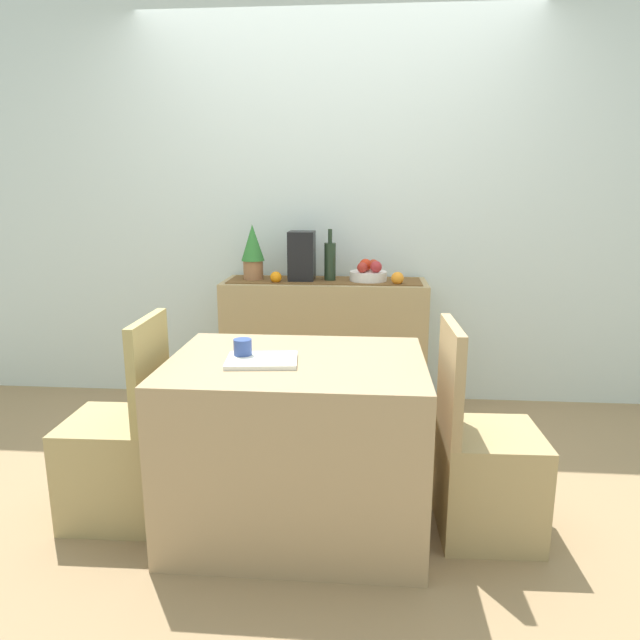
{
  "coord_description": "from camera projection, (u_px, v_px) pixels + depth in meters",
  "views": [
    {
      "loc": [
        0.22,
        -2.64,
        1.42
      ],
      "look_at": [
        -0.03,
        0.38,
        0.72
      ],
      "focal_mm": 32.11,
      "sensor_mm": 36.0,
      "label": 1
    }
  ],
  "objects": [
    {
      "name": "table_runner",
      "position": [
        325.0,
        280.0,
        3.6
      ],
      "size": [
        1.2,
        0.32,
        0.01
      ],
      "primitive_type": "cube",
      "color": "brown",
      "rests_on": "sideboard_console"
    },
    {
      "name": "chair_by_corner",
      "position": [
        485.0,
        473.0,
        2.37
      ],
      "size": [
        0.41,
        0.41,
        0.9
      ],
      "color": "tan",
      "rests_on": "ground"
    },
    {
      "name": "ground_plane",
      "position": [
        320.0,
        477.0,
        2.9
      ],
      "size": [
        6.4,
        6.4,
        0.02
      ],
      "primitive_type": "cube",
      "color": "#9C7D58",
      "rests_on": "ground"
    },
    {
      "name": "fruit_bowl",
      "position": [
        368.0,
        276.0,
        3.57
      ],
      "size": [
        0.23,
        0.23,
        0.06
      ],
      "primitive_type": "cylinder",
      "color": "white",
      "rests_on": "table_runner"
    },
    {
      "name": "apple_upper",
      "position": [
        373.0,
        265.0,
        3.61
      ],
      "size": [
        0.07,
        0.07,
        0.07
      ],
      "primitive_type": "sphere",
      "color": "#AB351F",
      "rests_on": "fruit_bowl"
    },
    {
      "name": "open_book",
      "position": [
        262.0,
        360.0,
        2.28
      ],
      "size": [
        0.3,
        0.24,
        0.02
      ],
      "primitive_type": "cube",
      "rotation": [
        0.0,
        0.0,
        0.1
      ],
      "color": "white",
      "rests_on": "dining_table"
    },
    {
      "name": "coffee_maker",
      "position": [
        302.0,
        256.0,
        3.58
      ],
      "size": [
        0.16,
        0.18,
        0.31
      ],
      "primitive_type": "cube",
      "color": "black",
      "rests_on": "sideboard_console"
    },
    {
      "name": "wine_bottle",
      "position": [
        330.0,
        261.0,
        3.57
      ],
      "size": [
        0.07,
        0.07,
        0.32
      ],
      "color": "#233421",
      "rests_on": "sideboard_console"
    },
    {
      "name": "orange_loose_mid",
      "position": [
        276.0,
        277.0,
        3.52
      ],
      "size": [
        0.07,
        0.07,
        0.07
      ],
      "primitive_type": "sphere",
      "color": "orange",
      "rests_on": "sideboard_console"
    },
    {
      "name": "apple_left",
      "position": [
        366.0,
        265.0,
        3.57
      ],
      "size": [
        0.08,
        0.08,
        0.08
      ],
      "primitive_type": "sphere",
      "color": "red",
      "rests_on": "fruit_bowl"
    },
    {
      "name": "orange_loose_near_bowl",
      "position": [
        398.0,
        278.0,
        3.46
      ],
      "size": [
        0.08,
        0.08,
        0.08
      ],
      "primitive_type": "sphere",
      "color": "orange",
      "rests_on": "sideboard_console"
    },
    {
      "name": "coffee_cup",
      "position": [
        243.0,
        349.0,
        2.32
      ],
      "size": [
        0.07,
        0.07,
        0.08
      ],
      "primitive_type": "cylinder",
      "color": "#324A93",
      "rests_on": "dining_table"
    },
    {
      "name": "apple_center",
      "position": [
        362.0,
        268.0,
        3.5
      ],
      "size": [
        0.06,
        0.06,
        0.06
      ],
      "primitive_type": "sphere",
      "color": "#A82A21",
      "rests_on": "fruit_bowl"
    },
    {
      "name": "room_wall_rear",
      "position": [
        335.0,
        199.0,
        3.74
      ],
      "size": [
        6.4,
        0.06,
        2.7
      ],
      "primitive_type": "cube",
      "color": "silver",
      "rests_on": "ground"
    },
    {
      "name": "chair_near_window",
      "position": [
        119.0,
        459.0,
        2.5
      ],
      "size": [
        0.41,
        0.41,
        0.9
      ],
      "color": "tan",
      "rests_on": "ground"
    },
    {
      "name": "sideboard_console",
      "position": [
        325.0,
        346.0,
        3.7
      ],
      "size": [
        1.28,
        0.42,
        0.85
      ],
      "primitive_type": "cube",
      "color": "tan",
      "rests_on": "ground"
    },
    {
      "name": "apple_front",
      "position": [
        376.0,
        267.0,
        3.5
      ],
      "size": [
        0.07,
        0.07,
        0.07
      ],
      "primitive_type": "sphere",
      "color": "#A92A2E",
      "rests_on": "fruit_bowl"
    },
    {
      "name": "dining_table",
      "position": [
        297.0,
        443.0,
        2.41
      ],
      "size": [
        1.04,
        0.77,
        0.74
      ],
      "primitive_type": "cube",
      "color": "tan",
      "rests_on": "ground"
    },
    {
      "name": "potted_plant",
      "position": [
        253.0,
        251.0,
        3.6
      ],
      "size": [
        0.15,
        0.15,
        0.35
      ],
      "color": "#A66F48",
      "rests_on": "sideboard_console"
    }
  ]
}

